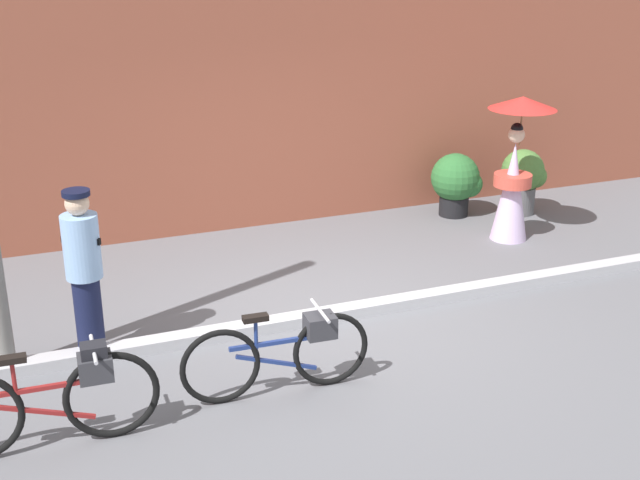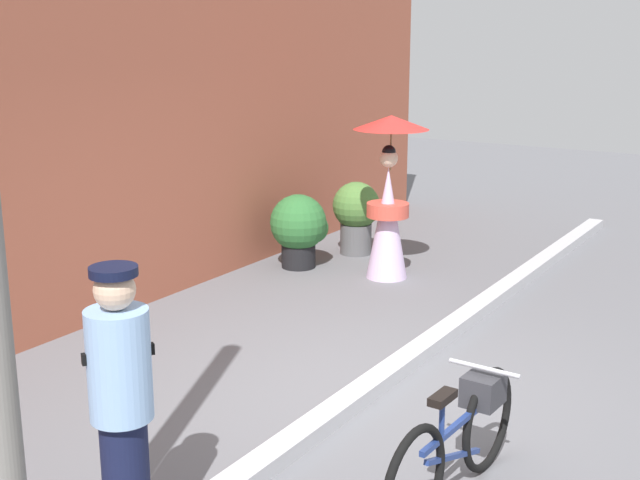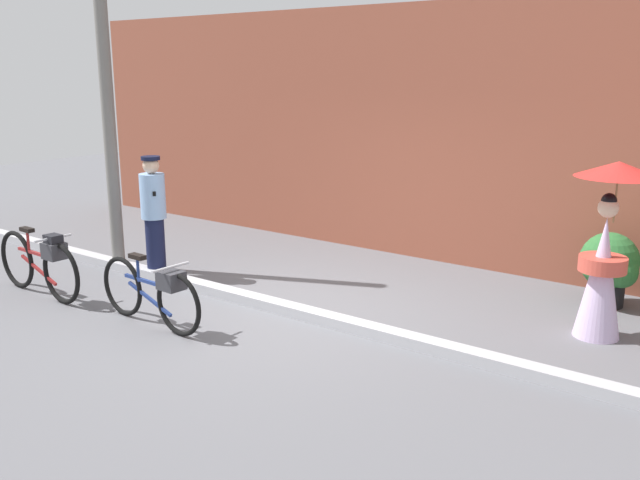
{
  "view_description": "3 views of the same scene",
  "coord_description": "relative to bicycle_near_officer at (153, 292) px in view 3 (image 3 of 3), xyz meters",
  "views": [
    {
      "loc": [
        -2.99,
        -7.3,
        3.85
      ],
      "look_at": [
        -0.06,
        0.2,
        0.83
      ],
      "focal_mm": 46.65,
      "sensor_mm": 36.0,
      "label": 1
    },
    {
      "loc": [
        -5.42,
        -3.0,
        2.85
      ],
      "look_at": [
        0.22,
        0.53,
        1.18
      ],
      "focal_mm": 47.65,
      "sensor_mm": 36.0,
      "label": 2
    },
    {
      "loc": [
        4.82,
        -5.91,
        2.78
      ],
      "look_at": [
        0.13,
        0.45,
        0.82
      ],
      "focal_mm": 38.64,
      "sensor_mm": 36.0,
      "label": 3
    }
  ],
  "objects": [
    {
      "name": "bicycle_far_side",
      "position": [
        -1.94,
        -0.13,
        0.04
      ],
      "size": [
        1.79,
        0.48,
        0.85
      ],
      "color": "black",
      "rests_on": "ground_plane"
    },
    {
      "name": "potted_plant_small",
      "position": [
        3.87,
        3.71,
        0.09
      ],
      "size": [
        0.7,
        0.69,
        0.9
      ],
      "color": "black",
      "rests_on": "ground_plane"
    },
    {
      "name": "utility_pole",
      "position": [
        -2.28,
        1.28,
        1.99
      ],
      "size": [
        0.18,
        0.18,
        4.8
      ],
      "primitive_type": "cylinder",
      "color": "slate",
      "rests_on": "ground_plane"
    },
    {
      "name": "bicycle_near_officer",
      "position": [
        0.0,
        0.0,
        0.0
      ],
      "size": [
        1.7,
        0.48,
        0.79
      ],
      "color": "black",
      "rests_on": "ground_plane"
    },
    {
      "name": "person_officer",
      "position": [
        -1.5,
        1.32,
        0.48
      ],
      "size": [
        0.34,
        0.34,
        1.66
      ],
      "color": "#141938",
      "rests_on": "ground_plane"
    },
    {
      "name": "sidewalk_curb",
      "position": [
        0.94,
        1.2,
        -0.35
      ],
      "size": [
        14.0,
        0.2,
        0.12
      ],
      "primitive_type": "cube",
      "color": "#B2B2B7",
      "rests_on": "ground_plane"
    },
    {
      "name": "ground_plane",
      "position": [
        0.94,
        1.2,
        -0.41
      ],
      "size": [
        30.0,
        30.0,
        0.0
      ],
      "primitive_type": "plane",
      "color": "slate"
    },
    {
      "name": "building_wall",
      "position": [
        0.94,
        4.5,
        1.45
      ],
      "size": [
        14.0,
        0.4,
        3.71
      ],
      "primitive_type": "cube",
      "color": "brown",
      "rests_on": "ground_plane"
    },
    {
      "name": "person_with_parasol",
      "position": [
        4.05,
        2.62,
        0.57
      ],
      "size": [
        0.86,
        0.86,
        1.89
      ],
      "color": "silver",
      "rests_on": "ground_plane"
    }
  ]
}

